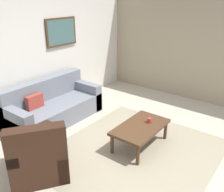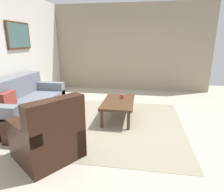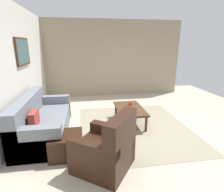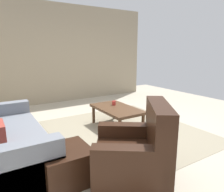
% 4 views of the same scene
% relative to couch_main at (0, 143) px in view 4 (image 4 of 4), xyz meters
% --- Properties ---
extents(ground_plane, '(8.00, 8.00, 0.00)m').
position_rel_couch_main_xyz_m(ground_plane, '(0.03, -2.10, -0.30)').
color(ground_plane, '#B2A893').
extents(stone_feature_panel, '(0.12, 5.20, 2.80)m').
position_rel_couch_main_xyz_m(stone_feature_panel, '(3.03, -2.10, 1.10)').
color(stone_feature_panel, gray).
rests_on(stone_feature_panel, ground_plane).
extents(area_rug, '(2.85, 2.56, 0.01)m').
position_rel_couch_main_xyz_m(area_rug, '(0.03, -2.10, -0.29)').
color(area_rug, gray).
rests_on(area_rug, ground_plane).
extents(couch_main, '(2.06, 0.90, 0.88)m').
position_rel_couch_main_xyz_m(couch_main, '(0.00, 0.00, 0.00)').
color(couch_main, slate).
rests_on(couch_main, ground_plane).
extents(armchair_leather, '(1.11, 1.11, 0.95)m').
position_rel_couch_main_xyz_m(armchair_leather, '(-1.32, -1.28, 0.01)').
color(armchair_leather, black).
rests_on(armchair_leather, ground_plane).
extents(ottoman, '(0.56, 0.56, 0.40)m').
position_rel_couch_main_xyz_m(ottoman, '(-0.84, -0.61, -0.10)').
color(ottoman, black).
rests_on(ottoman, ground_plane).
extents(coffee_table, '(1.10, 0.64, 0.41)m').
position_rel_couch_main_xyz_m(coffee_table, '(0.29, -2.06, 0.06)').
color(coffee_table, '#472D1C').
rests_on(coffee_table, ground_plane).
extents(cup, '(0.08, 0.08, 0.09)m').
position_rel_couch_main_xyz_m(cup, '(0.48, -2.12, 0.16)').
color(cup, '#B2332D').
rests_on(cup, coffee_table).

